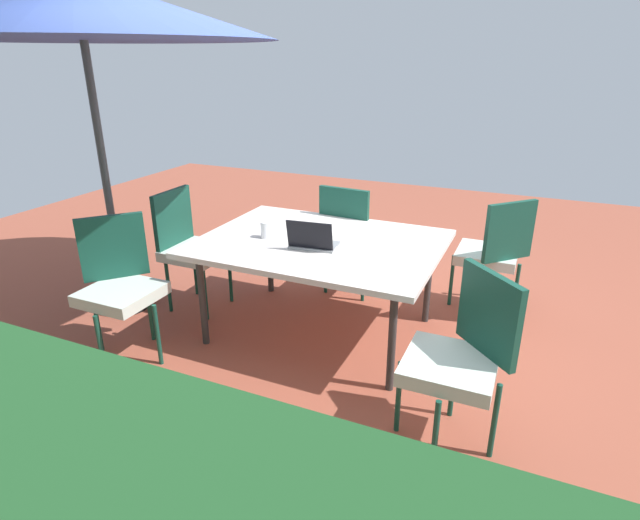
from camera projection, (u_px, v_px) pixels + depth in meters
ground_plane at (320, 332)px, 3.98m from camera, size 10.00×10.00×0.02m
dining_table at (320, 247)px, 3.72m from camera, size 1.70×1.29×0.74m
patio_umbrella at (79, 8)px, 3.54m from camera, size 2.74×2.74×2.50m
chair_northwest at (461, 354)px, 2.65m from camera, size 0.59×0.59×0.98m
chair_south at (351, 233)px, 4.44m from camera, size 0.47×0.48×0.98m
chair_northeast at (119, 282)px, 3.49m from camera, size 0.59×0.58×0.98m
chair_east at (190, 244)px, 4.19m from camera, size 0.46×0.46×0.98m
chair_southwest at (493, 250)px, 4.05m from camera, size 0.59×0.59×0.98m
laptop at (313, 241)px, 3.55m from camera, size 0.35×0.28×0.21m
cup at (266, 230)px, 3.74m from camera, size 0.07×0.07×0.12m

